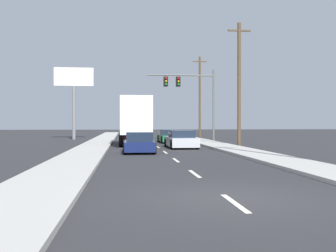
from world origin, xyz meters
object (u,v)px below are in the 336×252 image
Objects in this scene: roadside_billboard at (74,88)px; utility_pole_mid at (239,83)px; car_navy at (139,143)px; box_truck at (135,119)px; car_silver at (181,140)px; traffic_signal_mast at (187,88)px; car_green at (170,137)px; utility_pole_far at (200,96)px.

utility_pole_mid is at bearing -43.43° from roadside_billboard.
car_navy is 20.80m from roadside_billboard.
box_truck is at bearing -61.43° from roadside_billboard.
traffic_signal_mast is at bearing 78.67° from car_silver.
car_navy is at bearing -89.58° from box_truck.
car_green is 13.17m from roadside_billboard.
utility_pole_far reaches higher than box_truck.
utility_pole_far reaches higher than car_silver.
utility_pole_far is at bearing 63.14° from box_truck.
box_truck is at bearing -127.73° from traffic_signal_mast.
box_truck is 1.18× the size of traffic_signal_mast.
traffic_signal_mast is 0.92× the size of roadside_billboard.
utility_pole_mid is at bearing -91.96° from utility_pole_far.
traffic_signal_mast is at bearing -22.07° from roadside_billboard.
roadside_billboard reaches higher than car_navy.
utility_pole_mid is (2.69, -8.82, -0.33)m from traffic_signal_mast.
utility_pole_far is 1.31× the size of roadside_billboard.
traffic_signal_mast is 12.52m from roadside_billboard.
car_silver is at bearing -90.45° from car_green.
traffic_signal_mast is 0.75× the size of utility_pole_mid.
traffic_signal_mast is at bearing 70.04° from car_navy.
traffic_signal_mast is at bearing 106.95° from utility_pole_mid.
car_green is at bearing -112.41° from utility_pole_far.
utility_pole_far reaches higher than car_navy.
roadside_billboard reaches higher than traffic_signal_mast.
box_truck is 19.38m from utility_pole_far.
utility_pole_mid reaches higher than car_navy.
car_navy is 0.58× the size of traffic_signal_mast.
car_silver is 0.44× the size of utility_pole_far.
car_silver is 0.62× the size of traffic_signal_mast.
car_green is 0.57× the size of roadside_billboard.
utility_pole_far is at bearing 88.04° from utility_pole_mid.
utility_pole_far is 15.93m from roadside_billboard.
box_truck is 8.69m from utility_pole_mid.
traffic_signal_mast is 0.70× the size of utility_pole_far.
roadside_billboard is (-6.35, 19.16, 5.02)m from car_navy.
utility_pole_far is (5.37, 13.03, 4.68)m from car_green.
car_green is (3.21, 11.64, -0.02)m from car_navy.
car_navy is 0.93× the size of car_silver.
utility_pole_mid is at bearing -13.84° from box_truck.
box_truck reaches higher than car_silver.
car_navy is 0.53× the size of roadside_billboard.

